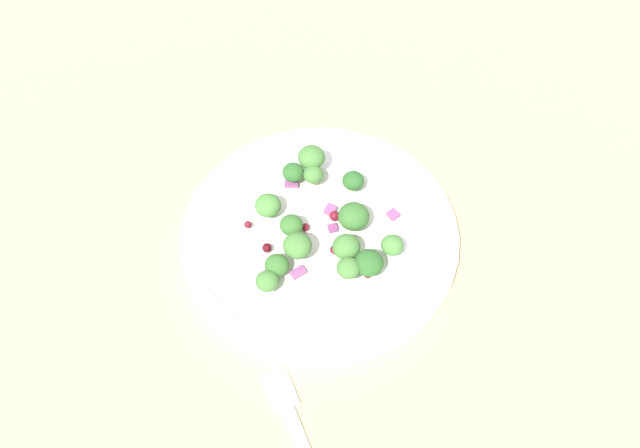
% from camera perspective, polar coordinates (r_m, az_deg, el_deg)
% --- Properties ---
extents(ground_plane, '(1.80, 1.80, 0.02)m').
position_cam_1_polar(ground_plane, '(0.74, 0.13, -0.35)').
color(ground_plane, tan).
extents(plate, '(0.27, 0.27, 0.02)m').
position_cam_1_polar(plate, '(0.71, 0.00, -0.83)').
color(plate, white).
rests_on(plate, ground_plane).
extents(dressing_pool, '(0.16, 0.16, 0.00)m').
position_cam_1_polar(dressing_pool, '(0.71, 0.00, -0.63)').
color(dressing_pool, white).
rests_on(dressing_pool, plate).
extents(broccoli_floret_0, '(0.02, 0.02, 0.02)m').
position_cam_1_polar(broccoli_floret_0, '(0.69, -2.24, -0.11)').
color(broccoli_floret_0, '#ADD18E').
rests_on(broccoli_floret_0, plate).
extents(broccoli_floret_1, '(0.02, 0.02, 0.02)m').
position_cam_1_polar(broccoli_floret_1, '(0.73, 2.58, 3.35)').
color(broccoli_floret_1, '#ADD18E').
rests_on(broccoli_floret_1, plate).
extents(broccoli_floret_2, '(0.02, 0.02, 0.02)m').
position_cam_1_polar(broccoli_floret_2, '(0.67, -4.13, -4.47)').
color(broccoli_floret_2, '#9EC684').
rests_on(broccoli_floret_2, plate).
extents(broccoli_floret_3, '(0.03, 0.03, 0.03)m').
position_cam_1_polar(broccoli_floret_3, '(0.70, 2.67, 0.65)').
color(broccoli_floret_3, '#ADD18E').
rests_on(broccoli_floret_3, plate).
extents(broccoli_floret_4, '(0.02, 0.02, 0.02)m').
position_cam_1_polar(broccoli_floret_4, '(0.69, 5.61, -1.67)').
color(broccoli_floret_4, '#8EB77A').
rests_on(broccoli_floret_4, plate).
extents(broccoli_floret_5, '(0.02, 0.02, 0.02)m').
position_cam_1_polar(broccoli_floret_5, '(0.67, -3.37, -3.22)').
color(broccoli_floret_5, '#ADD18E').
rests_on(broccoli_floret_5, plate).
extents(broccoli_floret_6, '(0.03, 0.03, 0.03)m').
position_cam_1_polar(broccoli_floret_6, '(0.67, 3.81, -3.06)').
color(broccoli_floret_6, '#9EC684').
rests_on(broccoli_floret_6, plate).
extents(broccoli_floret_7, '(0.02, 0.02, 0.02)m').
position_cam_1_polar(broccoli_floret_7, '(0.73, -0.53, 3.84)').
color(broccoli_floret_7, '#9EC684').
rests_on(broccoli_floret_7, plate).
extents(broccoli_floret_8, '(0.02, 0.02, 0.02)m').
position_cam_1_polar(broccoli_floret_8, '(0.73, -2.10, 4.01)').
color(broccoli_floret_8, '#ADD18E').
rests_on(broccoli_floret_8, plate).
extents(broccoli_floret_9, '(0.03, 0.03, 0.03)m').
position_cam_1_polar(broccoli_floret_9, '(0.74, -0.67, 5.17)').
color(broccoli_floret_9, '#8EB77A').
rests_on(broccoli_floret_9, plate).
extents(broccoli_floret_10, '(0.02, 0.02, 0.02)m').
position_cam_1_polar(broccoli_floret_10, '(0.66, 2.21, -3.46)').
color(broccoli_floret_10, '#ADD18E').
rests_on(broccoli_floret_10, plate).
extents(broccoli_floret_11, '(0.03, 0.03, 0.03)m').
position_cam_1_polar(broccoli_floret_11, '(0.68, 2.06, -1.82)').
color(broccoli_floret_11, '#9EC684').
rests_on(broccoli_floret_11, plate).
extents(broccoli_floret_12, '(0.03, 0.03, 0.03)m').
position_cam_1_polar(broccoli_floret_12, '(0.68, -1.64, -1.75)').
color(broccoli_floret_12, '#8EB77A').
rests_on(broccoli_floret_12, plate).
extents(broccoli_floret_13, '(0.03, 0.03, 0.03)m').
position_cam_1_polar(broccoli_floret_13, '(0.71, -4.06, 1.42)').
color(broccoli_floret_13, '#9EC684').
rests_on(broccoli_floret_13, plate).
extents(cranberry_0, '(0.01, 0.01, 0.01)m').
position_cam_1_polar(cranberry_0, '(0.70, -1.15, -0.25)').
color(cranberry_0, maroon).
rests_on(cranberry_0, plate).
extents(cranberry_1, '(0.01, 0.01, 0.01)m').
position_cam_1_polar(cranberry_1, '(0.71, 1.14, 0.64)').
color(cranberry_1, maroon).
rests_on(cranberry_1, plate).
extents(cranberry_2, '(0.01, 0.01, 0.01)m').
position_cam_1_polar(cranberry_2, '(0.69, -4.13, -1.86)').
color(cranberry_2, '#4C0A14').
rests_on(cranberry_2, plate).
extents(cranberry_3, '(0.01, 0.01, 0.01)m').
position_cam_1_polar(cranberry_3, '(0.69, 1.16, -2.00)').
color(cranberry_3, maroon).
rests_on(cranberry_3, plate).
extents(cranberry_4, '(0.01, 0.01, 0.01)m').
position_cam_1_polar(cranberry_4, '(0.71, -5.62, -0.05)').
color(cranberry_4, maroon).
rests_on(cranberry_4, plate).
extents(cranberry_5, '(0.01, 0.01, 0.01)m').
position_cam_1_polar(cranberry_5, '(0.68, 3.73, -3.89)').
color(cranberry_5, '#4C0A14').
rests_on(cranberry_5, plate).
extents(onion_bit_0, '(0.01, 0.01, 0.01)m').
position_cam_1_polar(onion_bit_0, '(0.72, 0.81, 1.10)').
color(onion_bit_0, '#934C84').
rests_on(onion_bit_0, plate).
extents(onion_bit_1, '(0.02, 0.02, 0.00)m').
position_cam_1_polar(onion_bit_1, '(0.74, -2.22, 3.29)').
color(onion_bit_1, '#934C84').
rests_on(onion_bit_1, plate).
extents(onion_bit_2, '(0.01, 0.02, 0.00)m').
position_cam_1_polar(onion_bit_2, '(0.68, -1.71, -3.77)').
color(onion_bit_2, '#934C84').
rests_on(onion_bit_2, plate).
extents(onion_bit_3, '(0.01, 0.01, 0.00)m').
position_cam_1_polar(onion_bit_3, '(0.71, 1.00, -0.33)').
color(onion_bit_3, '#843D75').
rests_on(onion_bit_3, plate).
extents(onion_bit_4, '(0.01, 0.01, 0.00)m').
position_cam_1_polar(onion_bit_4, '(0.72, 5.68, 0.73)').
color(onion_bit_4, '#934C84').
rests_on(onion_bit_4, plate).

